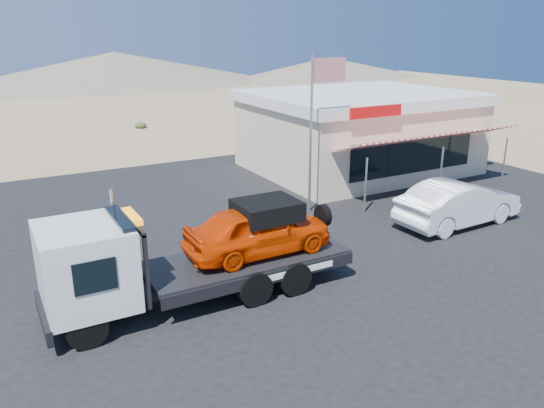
% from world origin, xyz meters
% --- Properties ---
extents(ground, '(120.00, 120.00, 0.00)m').
position_xyz_m(ground, '(0.00, 0.00, 0.00)').
color(ground, '#977B55').
rests_on(ground, ground).
extents(asphalt_lot, '(32.00, 24.00, 0.02)m').
position_xyz_m(asphalt_lot, '(2.00, 3.00, 0.01)').
color(asphalt_lot, black).
rests_on(asphalt_lot, ground).
extents(tow_truck, '(7.99, 2.37, 2.67)m').
position_xyz_m(tow_truck, '(-1.84, -0.11, 1.44)').
color(tow_truck, black).
rests_on(tow_truck, asphalt_lot).
extents(white_sedan, '(5.04, 1.90, 1.64)m').
position_xyz_m(white_sedan, '(8.63, 0.59, 0.84)').
color(white_sedan, silver).
rests_on(white_sedan, asphalt_lot).
extents(jerky_store, '(10.40, 9.97, 3.90)m').
position_xyz_m(jerky_store, '(10.50, 8.97, 1.99)').
color(jerky_store, beige).
rests_on(jerky_store, asphalt_lot).
extents(flagpole, '(1.55, 0.10, 6.00)m').
position_xyz_m(flagpole, '(4.93, 4.50, 3.76)').
color(flagpole, '#99999E').
rests_on(flagpole, asphalt_lot).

